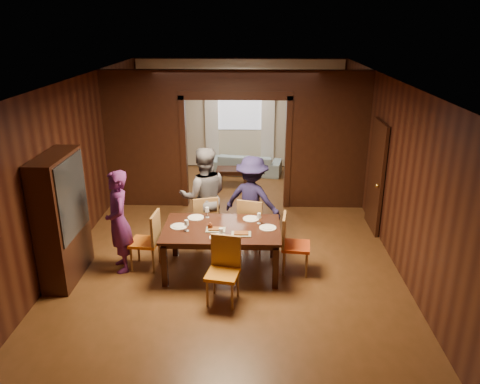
{
  "coord_description": "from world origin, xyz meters",
  "views": [
    {
      "loc": [
        0.38,
        -7.93,
        3.86
      ],
      "look_at": [
        0.15,
        -0.4,
        1.05
      ],
      "focal_mm": 35.0,
      "sensor_mm": 36.0,
      "label": 1
    }
  ],
  "objects_px": {
    "person_purple": "(119,222)",
    "chair_near": "(223,272)",
    "person_grey": "(204,197)",
    "dining_table": "(222,249)",
    "chair_right": "(296,244)",
    "coffee_table": "(233,176)",
    "person_navy": "(252,200)",
    "hutch": "(62,218)",
    "chair_far_l": "(204,220)",
    "chair_far_r": "(252,223)",
    "sofa": "(246,164)",
    "chair_left": "(145,240)"
  },
  "relations": [
    {
      "from": "person_purple",
      "to": "person_navy",
      "type": "distance_m",
      "value": 2.36
    },
    {
      "from": "dining_table",
      "to": "coffee_table",
      "type": "xyz_separation_m",
      "value": [
        -0.01,
        4.23,
        -0.18
      ]
    },
    {
      "from": "person_navy",
      "to": "coffee_table",
      "type": "distance_m",
      "value": 3.24
    },
    {
      "from": "chair_far_l",
      "to": "chair_far_r",
      "type": "height_order",
      "value": "same"
    },
    {
      "from": "sofa",
      "to": "chair_left",
      "type": "bearing_deg",
      "value": 81.9
    },
    {
      "from": "sofa",
      "to": "chair_right",
      "type": "xyz_separation_m",
      "value": [
        0.88,
        -5.09,
        0.22
      ]
    },
    {
      "from": "person_navy",
      "to": "chair_right",
      "type": "xyz_separation_m",
      "value": [
        0.71,
        -1.08,
        -0.32
      ]
    },
    {
      "from": "person_purple",
      "to": "coffee_table",
      "type": "relative_size",
      "value": 2.09
    },
    {
      "from": "dining_table",
      "to": "hutch",
      "type": "height_order",
      "value": "hutch"
    },
    {
      "from": "hutch",
      "to": "person_navy",
      "type": "bearing_deg",
      "value": 24.85
    },
    {
      "from": "chair_left",
      "to": "coffee_table",
      "type": "bearing_deg",
      "value": 168.18
    },
    {
      "from": "coffee_table",
      "to": "chair_far_l",
      "type": "relative_size",
      "value": 0.82
    },
    {
      "from": "dining_table",
      "to": "hutch",
      "type": "relative_size",
      "value": 0.92
    },
    {
      "from": "chair_far_l",
      "to": "chair_far_r",
      "type": "xyz_separation_m",
      "value": [
        0.86,
        -0.1,
        0.0
      ]
    },
    {
      "from": "chair_right",
      "to": "chair_near",
      "type": "xyz_separation_m",
      "value": [
        -1.11,
        -0.9,
        0.0
      ]
    },
    {
      "from": "chair_left",
      "to": "hutch",
      "type": "bearing_deg",
      "value": -69.38
    },
    {
      "from": "person_navy",
      "to": "coffee_table",
      "type": "xyz_separation_m",
      "value": [
        -0.49,
        3.14,
        -0.61
      ]
    },
    {
      "from": "sofa",
      "to": "chair_right",
      "type": "distance_m",
      "value": 5.17
    },
    {
      "from": "chair_left",
      "to": "chair_near",
      "type": "relative_size",
      "value": 1.0
    },
    {
      "from": "person_purple",
      "to": "person_grey",
      "type": "xyz_separation_m",
      "value": [
        1.26,
        0.98,
        0.06
      ]
    },
    {
      "from": "coffee_table",
      "to": "chair_right",
      "type": "height_order",
      "value": "chair_right"
    },
    {
      "from": "person_purple",
      "to": "chair_right",
      "type": "xyz_separation_m",
      "value": [
        2.82,
        -0.01,
        -0.35
      ]
    },
    {
      "from": "person_navy",
      "to": "dining_table",
      "type": "height_order",
      "value": "person_navy"
    },
    {
      "from": "person_grey",
      "to": "dining_table",
      "type": "height_order",
      "value": "person_grey"
    },
    {
      "from": "person_purple",
      "to": "person_grey",
      "type": "distance_m",
      "value": 1.6
    },
    {
      "from": "person_grey",
      "to": "person_navy",
      "type": "height_order",
      "value": "person_grey"
    },
    {
      "from": "person_purple",
      "to": "chair_far_r",
      "type": "xyz_separation_m",
      "value": [
        2.12,
        0.8,
        -0.35
      ]
    },
    {
      "from": "chair_left",
      "to": "sofa",
      "type": "bearing_deg",
      "value": 167.61
    },
    {
      "from": "sofa",
      "to": "chair_right",
      "type": "bearing_deg",
      "value": 108.98
    },
    {
      "from": "sofa",
      "to": "chair_far_r",
      "type": "distance_m",
      "value": 4.29
    },
    {
      "from": "person_navy",
      "to": "chair_near",
      "type": "height_order",
      "value": "person_navy"
    },
    {
      "from": "person_grey",
      "to": "chair_left",
      "type": "distance_m",
      "value": 1.34
    },
    {
      "from": "person_purple",
      "to": "sofa",
      "type": "xyz_separation_m",
      "value": [
        1.94,
        5.08,
        -0.57
      ]
    },
    {
      "from": "sofa",
      "to": "chair_near",
      "type": "bearing_deg",
      "value": 96.95
    },
    {
      "from": "chair_left",
      "to": "chair_near",
      "type": "xyz_separation_m",
      "value": [
        1.33,
        -0.97,
        0.0
      ]
    },
    {
      "from": "person_purple",
      "to": "chair_near",
      "type": "height_order",
      "value": "person_purple"
    },
    {
      "from": "person_navy",
      "to": "dining_table",
      "type": "distance_m",
      "value": 1.26
    },
    {
      "from": "chair_left",
      "to": "chair_far_l",
      "type": "height_order",
      "value": "same"
    },
    {
      "from": "sofa",
      "to": "chair_far_l",
      "type": "height_order",
      "value": "chair_far_l"
    },
    {
      "from": "chair_right",
      "to": "hutch",
      "type": "distance_m",
      "value": 3.65
    },
    {
      "from": "chair_far_l",
      "to": "chair_near",
      "type": "distance_m",
      "value": 1.87
    },
    {
      "from": "dining_table",
      "to": "chair_far_r",
      "type": "xyz_separation_m",
      "value": [
        0.48,
        0.82,
        0.1
      ]
    },
    {
      "from": "person_purple",
      "to": "dining_table",
      "type": "xyz_separation_m",
      "value": [
        1.63,
        -0.02,
        -0.46
      ]
    },
    {
      "from": "sofa",
      "to": "hutch",
      "type": "distance_m",
      "value": 6.05
    },
    {
      "from": "chair_near",
      "to": "chair_right",
      "type": "bearing_deg",
      "value": 49.98
    },
    {
      "from": "chair_far_l",
      "to": "chair_far_r",
      "type": "bearing_deg",
      "value": 156.46
    },
    {
      "from": "person_navy",
      "to": "coffee_table",
      "type": "bearing_deg",
      "value": -59.22
    },
    {
      "from": "person_purple",
      "to": "chair_far_r",
      "type": "height_order",
      "value": "person_purple"
    },
    {
      "from": "chair_near",
      "to": "dining_table",
      "type": "bearing_deg",
      "value": 105.44
    },
    {
      "from": "person_navy",
      "to": "hutch",
      "type": "distance_m",
      "value": 3.19
    }
  ]
}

